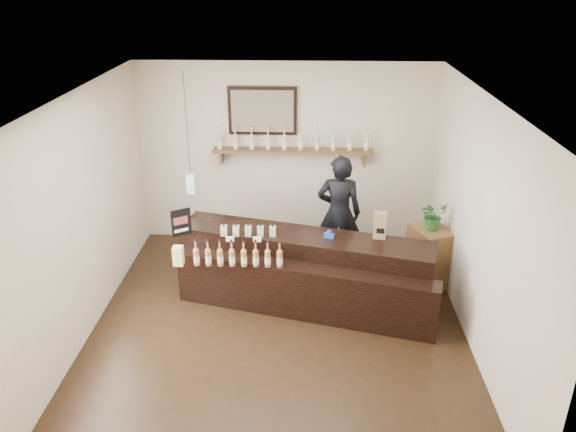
# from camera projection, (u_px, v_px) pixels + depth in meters

# --- Properties ---
(ground) EXTENTS (5.00, 5.00, 0.00)m
(ground) POSITION_uv_depth(u_px,v_px,m) (278.00, 327.00, 6.87)
(ground) COLOR black
(ground) RESTS_ON ground
(room_shell) EXTENTS (5.00, 5.00, 5.00)m
(room_shell) POSITION_uv_depth(u_px,v_px,m) (277.00, 198.00, 6.17)
(room_shell) COLOR beige
(room_shell) RESTS_ON ground
(back_wall_decor) EXTENTS (2.66, 0.96, 1.69)m
(back_wall_decor) POSITION_uv_depth(u_px,v_px,m) (275.00, 134.00, 8.32)
(back_wall_decor) COLOR brown
(back_wall_decor) RESTS_ON ground
(counter) EXTENTS (3.33, 1.69, 1.07)m
(counter) POSITION_uv_depth(u_px,v_px,m) (303.00, 273.00, 7.21)
(counter) COLOR black
(counter) RESTS_ON ground
(promo_sign) EXTENTS (0.23, 0.15, 0.36)m
(promo_sign) POSITION_uv_depth(u_px,v_px,m) (181.00, 223.00, 7.03)
(promo_sign) COLOR black
(promo_sign) RESTS_ON counter
(paper_bag) EXTENTS (0.17, 0.14, 0.34)m
(paper_bag) POSITION_uv_depth(u_px,v_px,m) (380.00, 225.00, 6.97)
(paper_bag) COLOR brown
(paper_bag) RESTS_ON counter
(tape_dispenser) EXTENTS (0.14, 0.09, 0.11)m
(tape_dispenser) POSITION_uv_depth(u_px,v_px,m) (329.00, 235.00, 7.02)
(tape_dispenser) COLOR #1747A3
(tape_dispenser) RESTS_ON counter
(side_cabinet) EXTENTS (0.59, 0.68, 0.84)m
(side_cabinet) POSITION_uv_depth(u_px,v_px,m) (429.00, 256.00, 7.65)
(side_cabinet) COLOR brown
(side_cabinet) RESTS_ON ground
(potted_plant) EXTENTS (0.44, 0.42, 0.39)m
(potted_plant) POSITION_uv_depth(u_px,v_px,m) (433.00, 215.00, 7.40)
(potted_plant) COLOR #295E25
(potted_plant) RESTS_ON side_cabinet
(shopkeeper) EXTENTS (0.74, 0.52, 1.93)m
(shopkeeper) POSITION_uv_depth(u_px,v_px,m) (339.00, 206.00, 7.86)
(shopkeeper) COLOR black
(shopkeeper) RESTS_ON ground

